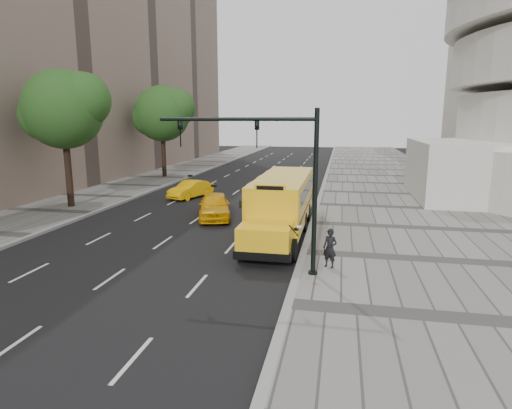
% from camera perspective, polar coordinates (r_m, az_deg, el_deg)
% --- Properties ---
extents(ground, '(140.00, 140.00, 0.00)m').
position_cam_1_polar(ground, '(25.92, -5.87, -2.11)').
color(ground, black).
rests_on(ground, ground).
extents(sidewalk_museum, '(12.00, 140.00, 0.15)m').
position_cam_1_polar(sidewalk_museum, '(25.20, 21.25, -3.06)').
color(sidewalk_museum, gray).
rests_on(sidewalk_museum, ground).
extents(sidewalk_far, '(6.00, 140.00, 0.15)m').
position_cam_1_polar(sidewalk_far, '(30.94, -25.73, -0.84)').
color(sidewalk_far, gray).
rests_on(sidewalk_far, ground).
extents(curb_museum, '(0.30, 140.00, 0.15)m').
position_cam_1_polar(curb_museum, '(24.84, 7.49, -2.57)').
color(curb_museum, gray).
rests_on(curb_museum, ground).
extents(curb_far, '(0.30, 140.00, 0.15)m').
position_cam_1_polar(curb_far, '(29.25, -21.03, -1.12)').
color(curb_far, gray).
rests_on(curb_far, ground).
extents(tree_b, '(5.79, 5.15, 9.19)m').
position_cam_1_polar(tree_b, '(31.25, -24.19, 11.57)').
color(tree_b, black).
rests_on(tree_b, ground).
extents(tree_c, '(6.28, 5.58, 9.31)m').
position_cam_1_polar(tree_c, '(45.20, -12.30, 11.81)').
color(tree_c, black).
rests_on(tree_c, ground).
extents(school_bus, '(2.96, 11.56, 3.19)m').
position_cam_1_polar(school_bus, '(22.95, 3.57, 0.67)').
color(school_bus, yellow).
rests_on(school_bus, ground).
extents(taxi_near, '(3.09, 4.94, 1.57)m').
position_cam_1_polar(taxi_near, '(26.27, -5.55, -0.17)').
color(taxi_near, '#FAB005').
rests_on(taxi_near, ground).
extents(taxi_far, '(2.71, 4.28, 1.33)m').
position_cam_1_polar(taxi_far, '(33.38, -8.71, 2.01)').
color(taxi_far, '#FAB005').
rests_on(taxi_far, ground).
extents(pedestrian, '(0.68, 0.58, 1.59)m').
position_cam_1_polar(pedestrian, '(17.39, 9.84, -5.76)').
color(pedestrian, black).
rests_on(pedestrian, sidewalk_museum).
extents(traffic_signal, '(6.18, 0.36, 6.40)m').
position_cam_1_polar(traffic_signal, '(16.04, 2.92, 4.47)').
color(traffic_signal, black).
rests_on(traffic_signal, ground).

